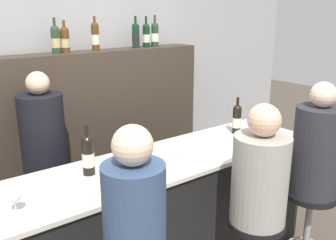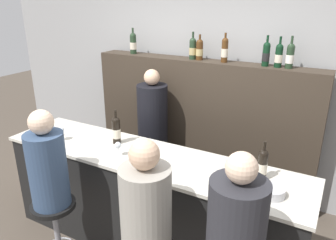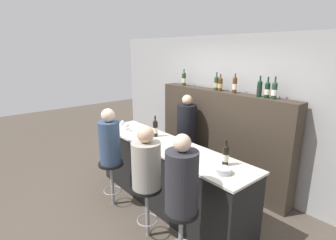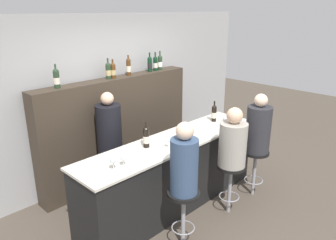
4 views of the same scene
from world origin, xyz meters
name	(u,v)px [view 1 (image 1 of 4)]	position (x,y,z in m)	size (l,w,h in m)	color
wall_back	(64,88)	(0.00, 1.76, 1.30)	(6.40, 0.05, 2.60)	#9E9E9E
bar_counter	(148,225)	(0.00, 0.32, 0.50)	(2.92, 0.68, 0.99)	black
back_bar_cabinet	(77,139)	(0.00, 1.54, 0.83)	(2.73, 0.28, 1.67)	#382D23
wine_bottle_counter_0	(88,155)	(-0.40, 0.41, 1.13)	(0.08, 0.08, 0.34)	black
wine_bottle_counter_1	(237,119)	(1.01, 0.41, 1.12)	(0.08, 0.08, 0.32)	black
wine_bottle_backbar_1	(56,39)	(-0.13, 1.54, 1.79)	(0.08, 0.08, 0.31)	#233823
wine_bottle_backbar_2	(65,40)	(-0.04, 1.54, 1.78)	(0.08, 0.08, 0.28)	#4C2D14
wine_bottle_backbar_3	(95,36)	(0.26, 1.54, 1.80)	(0.07, 0.07, 0.32)	#4C2D14
wine_bottle_backbar_4	(136,35)	(0.70, 1.54, 1.79)	(0.08, 0.08, 0.31)	black
wine_bottle_backbar_5	(146,35)	(0.83, 1.54, 1.79)	(0.08, 0.08, 0.31)	black
wine_bottle_backbar_6	(155,34)	(0.94, 1.54, 1.79)	(0.08, 0.08, 0.32)	#233823
wine_glass_1	(14,196)	(-0.93, 0.20, 1.09)	(0.07, 0.07, 0.14)	silver
wine_glass_2	(129,164)	(-0.22, 0.20, 1.09)	(0.06, 0.06, 0.13)	silver
metal_bowl	(263,132)	(1.14, 0.22, 1.03)	(0.18, 0.18, 0.07)	#B7B7BC
guest_seated_left	(134,217)	(-0.52, -0.34, 1.07)	(0.31, 0.31, 0.83)	#334766
guest_seated_middle	(260,174)	(0.41, -0.34, 1.04)	(0.36, 0.36, 0.79)	gray
bar_stool_right	(309,211)	(1.05, -0.34, 0.55)	(0.37, 0.37, 0.71)	gray
guest_seated_right	(317,148)	(1.05, -0.34, 1.07)	(0.35, 0.35, 0.85)	#28282D
bartender	(47,175)	(-0.44, 1.15, 0.73)	(0.35, 0.35, 1.59)	black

